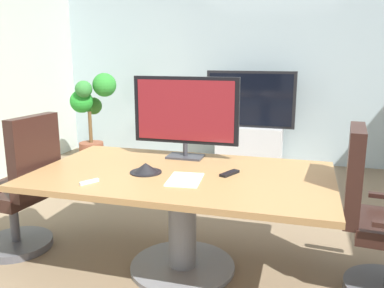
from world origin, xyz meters
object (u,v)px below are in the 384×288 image
Objects in this scene: wall_display_unit at (249,135)px; remote_control at (230,173)px; conference_phone at (146,168)px; office_chair_right at (379,227)px; conference_table at (182,197)px; tv_monitor at (185,113)px; office_chair_left at (21,195)px; potted_plant at (92,111)px.

remote_control is at bearing -84.89° from wall_display_unit.
conference_phone is 1.29× the size of remote_control.
wall_display_unit reaches higher than remote_control.
office_chair_right is at bearing -66.68° from wall_display_unit.
office_chair_right reaches higher than conference_phone.
conference_table is 0.68m from tv_monitor.
tv_monitor is (1.19, 0.49, 0.63)m from office_chair_left.
tv_monitor reaches higher than wall_display_unit.
tv_monitor reaches higher than remote_control.
conference_table is 0.33m from conference_phone.
remote_control is at bearing 96.12° from office_chair_right.
tv_monitor is 0.60m from conference_phone.
tv_monitor is 0.66m from remote_control.
remote_control is at bearing -44.75° from potted_plant.
conference_table is 0.38m from remote_control.
office_chair_right is (1.29, 0.06, -0.09)m from conference_table.
conference_phone reaches higher than remote_control.
potted_plant reaches higher than conference_phone.
potted_plant is (-2.08, 2.43, 0.20)m from conference_table.
remote_control is (0.32, 0.05, 0.19)m from conference_table.
office_chair_right is at bearing 25.81° from remote_control.
potted_plant is at bearing 130.55° from conference_table.
conference_phone is at bearing -96.01° from wall_display_unit.
office_chair_left is 1.64m from remote_control.
office_chair_right is 0.83× the size of wall_display_unit.
office_chair_left is 1.00× the size of office_chair_right.
conference_table is at bearing 99.00° from office_chair_left.
conference_phone is at bearing -53.67° from potted_plant.
wall_display_unit is (1.36, 2.97, -0.01)m from office_chair_left.
office_chair_right is 1.57m from tv_monitor.
office_chair_right is 1.01m from remote_control.
office_chair_right is 1.57m from conference_phone.
potted_plant is at bearing -167.84° from wall_display_unit.
potted_plant is at bearing 160.12° from remote_control.
conference_phone reaches higher than conference_table.
office_chair_right is at bearing 2.80° from conference_table.
office_chair_left is 1.09m from conference_phone.
conference_table is 1.87× the size of office_chair_left.
office_chair_left is 6.41× the size of remote_control.
conference_phone is (-1.53, -0.13, 0.30)m from office_chair_right.
office_chair_left is 2.64m from potted_plant.
tv_monitor reaches higher than potted_plant.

